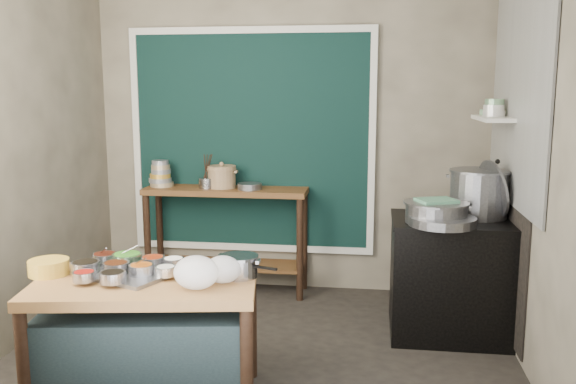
# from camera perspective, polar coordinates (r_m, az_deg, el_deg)

# --- Properties ---
(floor) EXTENTS (3.50, 3.00, 0.02)m
(floor) POSITION_cam_1_polar(r_m,az_deg,el_deg) (4.40, -2.52, -14.97)
(floor) COLOR #2D2822
(floor) RESTS_ON ground
(back_wall) EXTENTS (3.50, 0.02, 2.80)m
(back_wall) POSITION_cam_1_polar(r_m,az_deg,el_deg) (5.51, 0.24, 5.25)
(back_wall) COLOR gray
(back_wall) RESTS_ON floor
(left_wall) EXTENTS (0.02, 3.00, 2.80)m
(left_wall) POSITION_cam_1_polar(r_m,az_deg,el_deg) (4.68, -24.42, 3.62)
(left_wall) COLOR gray
(left_wall) RESTS_ON floor
(right_wall) EXTENTS (0.02, 3.00, 2.80)m
(right_wall) POSITION_cam_1_polar(r_m,az_deg,el_deg) (4.08, 22.44, 3.00)
(right_wall) COLOR gray
(right_wall) RESTS_ON floor
(curtain_panel) EXTENTS (2.10, 0.02, 1.90)m
(curtain_panel) POSITION_cam_1_polar(r_m,az_deg,el_deg) (5.53, -3.42, 4.73)
(curtain_panel) COLOR black
(curtain_panel) RESTS_ON back_wall
(curtain_frame) EXTENTS (2.22, 0.03, 2.02)m
(curtain_frame) POSITION_cam_1_polar(r_m,az_deg,el_deg) (5.52, -3.44, 4.72)
(curtain_frame) COLOR beige
(curtain_frame) RESTS_ON back_wall
(tile_panel) EXTENTS (0.02, 1.70, 1.70)m
(tile_panel) POSITION_cam_1_polar(r_m,az_deg,el_deg) (4.59, 20.80, 9.39)
(tile_panel) COLOR #B2B2AA
(tile_panel) RESTS_ON right_wall
(soot_patch) EXTENTS (0.01, 1.30, 1.30)m
(soot_patch) POSITION_cam_1_polar(r_m,az_deg,el_deg) (4.82, 19.78, -4.39)
(soot_patch) COLOR black
(soot_patch) RESTS_ON right_wall
(wall_shelf) EXTENTS (0.22, 0.70, 0.03)m
(wall_shelf) POSITION_cam_1_polar(r_m,az_deg,el_deg) (4.87, 18.64, 6.54)
(wall_shelf) COLOR beige
(wall_shelf) RESTS_ON right_wall
(prep_table) EXTENTS (1.35, 0.91, 0.75)m
(prep_table) POSITION_cam_1_polar(r_m,az_deg,el_deg) (3.72, -12.97, -13.51)
(prep_table) COLOR #986637
(prep_table) RESTS_ON floor
(back_counter) EXTENTS (1.45, 0.40, 0.95)m
(back_counter) POSITION_cam_1_polar(r_m,az_deg,el_deg) (5.53, -5.76, -4.49)
(back_counter) COLOR #593519
(back_counter) RESTS_ON floor
(stove_block) EXTENTS (0.90, 0.68, 0.85)m
(stove_block) POSITION_cam_1_polar(r_m,az_deg,el_deg) (4.73, 15.17, -7.86)
(stove_block) COLOR black
(stove_block) RESTS_ON floor
(stove_top) EXTENTS (0.92, 0.69, 0.03)m
(stove_top) POSITION_cam_1_polar(r_m,az_deg,el_deg) (4.62, 15.41, -2.65)
(stove_top) COLOR black
(stove_top) RESTS_ON stove_block
(condiment_tray) EXTENTS (0.60, 0.52, 0.02)m
(condiment_tray) POSITION_cam_1_polar(r_m,az_deg,el_deg) (3.68, -14.86, -7.41)
(condiment_tray) COLOR gray
(condiment_tray) RESTS_ON prep_table
(condiment_bowls) EXTENTS (0.62, 0.49, 0.07)m
(condiment_bowls) POSITION_cam_1_polar(r_m,az_deg,el_deg) (3.70, -15.17, -6.68)
(condiment_bowls) COLOR gray
(condiment_bowls) RESTS_ON condiment_tray
(yellow_basin) EXTENTS (0.28, 0.28, 0.09)m
(yellow_basin) POSITION_cam_1_polar(r_m,az_deg,el_deg) (3.83, -21.48, -6.56)
(yellow_basin) COLOR #BC8834
(yellow_basin) RESTS_ON prep_table
(saucepan) EXTENTS (0.30, 0.30, 0.13)m
(saucepan) POSITION_cam_1_polar(r_m,az_deg,el_deg) (3.54, -4.60, -6.92)
(saucepan) COLOR gray
(saucepan) RESTS_ON prep_table
(plastic_bag_a) EXTENTS (0.31, 0.29, 0.18)m
(plastic_bag_a) POSITION_cam_1_polar(r_m,az_deg,el_deg) (3.35, -8.59, -7.45)
(plastic_bag_a) COLOR white
(plastic_bag_a) RESTS_ON prep_table
(plastic_bag_b) EXTENTS (0.22, 0.19, 0.15)m
(plastic_bag_b) POSITION_cam_1_polar(r_m,az_deg,el_deg) (3.44, -6.11, -7.21)
(plastic_bag_b) COLOR white
(plastic_bag_b) RESTS_ON prep_table
(bowl_stack) EXTENTS (0.21, 0.21, 0.24)m
(bowl_stack) POSITION_cam_1_polar(r_m,az_deg,el_deg) (5.60, -11.82, 1.56)
(bowl_stack) COLOR tan
(bowl_stack) RESTS_ON back_counter
(utensil_cup) EXTENTS (0.18, 0.18, 0.09)m
(utensil_cup) POSITION_cam_1_polar(r_m,az_deg,el_deg) (5.45, -7.55, 0.85)
(utensil_cup) COLOR gray
(utensil_cup) RESTS_ON back_counter
(ceramic_crock) EXTENTS (0.31, 0.31, 0.18)m
(ceramic_crock) POSITION_cam_1_polar(r_m,az_deg,el_deg) (5.45, -6.21, 1.32)
(ceramic_crock) COLOR #90754F
(ceramic_crock) RESTS_ON back_counter
(wide_bowl) EXTENTS (0.24, 0.24, 0.05)m
(wide_bowl) POSITION_cam_1_polar(r_m,az_deg,el_deg) (5.35, -3.60, 0.53)
(wide_bowl) COLOR gray
(wide_bowl) RESTS_ON back_counter
(stock_pot) EXTENTS (0.50, 0.50, 0.35)m
(stock_pot) POSITION_cam_1_polar(r_m,az_deg,el_deg) (4.72, 17.42, -0.13)
(stock_pot) COLOR gray
(stock_pot) RESTS_ON stove_top
(pot_lid) EXTENTS (0.22, 0.45, 0.43)m
(pot_lid) POSITION_cam_1_polar(r_m,az_deg,el_deg) (4.70, 18.64, 0.24)
(pot_lid) COLOR gray
(pot_lid) RESTS_ON stove_top
(steamer) EXTENTS (0.61, 0.61, 0.15)m
(steamer) POSITION_cam_1_polar(r_m,az_deg,el_deg) (4.45, 13.69, -1.86)
(steamer) COLOR gray
(steamer) RESTS_ON stove_top
(green_cloth) EXTENTS (0.32, 0.28, 0.02)m
(green_cloth) POSITION_cam_1_polar(r_m,az_deg,el_deg) (4.43, 13.73, -0.78)
(green_cloth) COLOR #4D8965
(green_cloth) RESTS_ON steamer
(shallow_pan) EXTENTS (0.57, 0.57, 0.06)m
(shallow_pan) POSITION_cam_1_polar(r_m,az_deg,el_deg) (4.38, 14.23, -2.65)
(shallow_pan) COLOR gray
(shallow_pan) RESTS_ON stove_top
(shelf_bowl_stack) EXTENTS (0.16, 0.16, 0.13)m
(shelf_bowl_stack) POSITION_cam_1_polar(r_m,az_deg,el_deg) (4.85, 18.71, 7.43)
(shelf_bowl_stack) COLOR silver
(shelf_bowl_stack) RESTS_ON wall_shelf
(shelf_bowl_green) EXTENTS (0.16, 0.16, 0.05)m
(shelf_bowl_green) POSITION_cam_1_polar(r_m,az_deg,el_deg) (5.09, 18.20, 7.10)
(shelf_bowl_green) COLOR gray
(shelf_bowl_green) RESTS_ON wall_shelf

